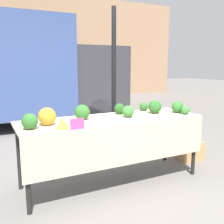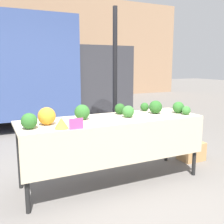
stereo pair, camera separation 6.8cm
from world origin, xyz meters
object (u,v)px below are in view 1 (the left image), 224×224
(parked_truck, at_px, (6,70))
(orange_cauliflower, at_px, (47,116))
(price_sign, at_px, (77,124))
(produce_crate, at_px, (190,150))

(parked_truck, distance_m, orange_cauliflower, 4.05)
(parked_truck, relative_size, orange_cauliflower, 27.49)
(parked_truck, height_order, price_sign, parked_truck)
(price_sign, xyz_separation_m, produce_crate, (2.06, 0.52, -0.75))
(parked_truck, xyz_separation_m, orange_cauliflower, (0.05, -4.03, -0.44))
(price_sign, height_order, produce_crate, price_sign)
(parked_truck, distance_m, produce_crate, 4.67)
(produce_crate, bearing_deg, price_sign, -165.92)
(orange_cauliflower, relative_size, produce_crate, 0.53)
(produce_crate, bearing_deg, parked_truck, 121.27)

